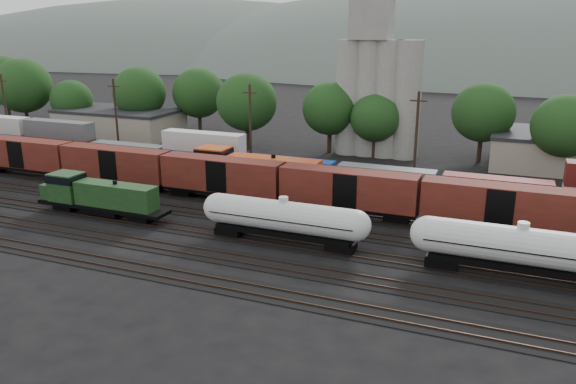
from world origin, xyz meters
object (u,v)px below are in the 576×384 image
at_px(green_locomotive, 95,195).
at_px(grain_silo, 377,84).
at_px(tank_car_a, 284,218).
at_px(orange_locomotive, 249,169).

relative_size(green_locomotive, grain_silo, 0.55).
height_order(green_locomotive, tank_car_a, tank_car_a).
relative_size(tank_car_a, grain_silo, 0.58).
bearing_deg(orange_locomotive, tank_car_a, -54.05).
height_order(orange_locomotive, grain_silo, grain_silo).
xyz_separation_m(tank_car_a, orange_locomotive, (-10.88, 15.00, 0.16)).
height_order(tank_car_a, grain_silo, grain_silo).
relative_size(tank_car_a, orange_locomotive, 0.86).
height_order(green_locomotive, orange_locomotive, orange_locomotive).
bearing_deg(tank_car_a, green_locomotive, -180.00).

